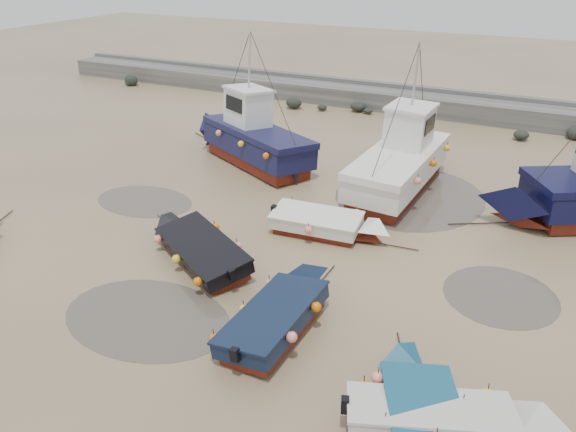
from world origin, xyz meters
The scene contains 14 objects.
ground centered at (0.00, 0.00, 0.00)m, with size 120.00×120.00×0.00m, color #9F8760.
seawall centered at (0.05, 21.99, 0.63)m, with size 60.00×4.92×1.50m.
puddle_a centered at (-2.73, -3.49, 0.00)m, with size 5.26×5.26×0.01m, color #50473F.
puddle_b centered at (6.34, 2.34, 0.00)m, with size 3.48×3.48×0.01m, color #50473F.
puddle_c centered at (-8.23, 3.01, 0.00)m, with size 4.42×4.42×0.01m, color #50473F.
puddle_d centered at (1.70, 8.62, 0.00)m, with size 6.33×6.33×0.01m, color #50473F.
dinghy_1 centered at (1.02, -2.14, 0.54)m, with size 2.22×6.19×1.43m.
dinghy_2 centered at (5.51, -4.20, 0.55)m, with size 3.19×5.53×1.43m.
dinghy_3 centered at (6.05, -4.08, 0.55)m, with size 5.69×2.88×1.43m.
dinghy_4 centered at (-3.28, 0.07, 0.54)m, with size 6.08×4.03×1.43m.
dinghy_5 centered at (-0.12, 3.64, 0.56)m, with size 5.61×2.15×1.43m.
cabin_boat_0 centered at (-6.63, 9.17, 1.35)m, with size 9.20×5.60×6.22m.
cabin_boat_1 centered at (1.03, 9.46, 1.33)m, with size 3.19×10.49×6.22m.
person centered at (-3.40, 7.57, 0.00)m, with size 0.59×0.39×1.62m, color #171C34.
Camera 1 is at (7.00, -13.66, 9.81)m, focal length 35.00 mm.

